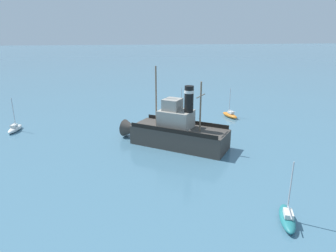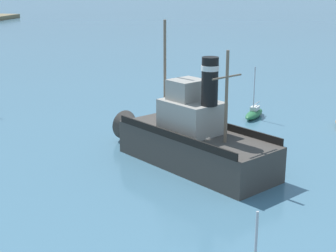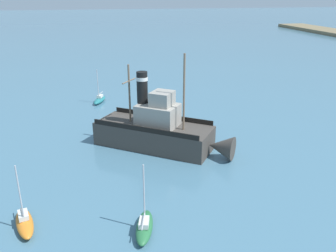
% 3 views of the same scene
% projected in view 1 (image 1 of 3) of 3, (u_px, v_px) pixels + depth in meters
% --- Properties ---
extents(ground_plane, '(600.00, 600.00, 0.00)m').
position_uv_depth(ground_plane, '(179.00, 146.00, 38.07)').
color(ground_plane, '#477289').
extents(old_tugboat, '(11.17, 13.65, 9.90)m').
position_uv_depth(old_tugboat, '(175.00, 131.00, 37.89)').
color(old_tugboat, '#423D38').
rests_on(old_tugboat, ground).
extents(sailboat_teal, '(3.94, 2.44, 4.90)m').
position_uv_depth(sailboat_teal, '(287.00, 217.00, 22.76)').
color(sailboat_teal, '#23757A').
rests_on(sailboat_teal, ground).
extents(sailboat_green, '(3.95, 2.00, 4.90)m').
position_uv_depth(sailboat_green, '(181.00, 113.00, 51.56)').
color(sailboat_green, '#286B3D').
rests_on(sailboat_green, ground).
extents(sailboat_white, '(3.91, 1.60, 4.90)m').
position_uv_depth(sailboat_white, '(15.00, 128.00, 43.60)').
color(sailboat_white, white).
rests_on(sailboat_white, ground).
extents(sailboat_orange, '(3.95, 2.03, 4.90)m').
position_uv_depth(sailboat_orange, '(230.00, 115.00, 50.69)').
color(sailboat_orange, orange).
rests_on(sailboat_orange, ground).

